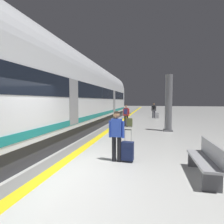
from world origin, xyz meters
name	(u,v)px	position (x,y,z in m)	size (l,w,h in m)	color
ground_plane	(73,172)	(0.00, 0.00, 0.00)	(120.00, 120.00, 0.00)	silver
safety_line_strip	(117,124)	(-0.61, 10.00, 0.00)	(0.36, 80.00, 0.01)	yellow
tactile_edge_band	(113,124)	(-0.94, 10.00, 0.00)	(0.64, 80.00, 0.01)	slate
high_speed_train	(79,93)	(-2.73, 7.04, 2.50)	(2.94, 26.63, 4.97)	#38383D
traveller_foreground	(117,132)	(1.03, 1.06, 0.95)	(0.51, 0.21, 1.63)	black
rolling_suitcase_foreground	(128,151)	(1.38, 1.10, 0.35)	(0.40, 0.27, 1.04)	#19234C
passenger_near	(154,109)	(2.48, 15.73, 1.01)	(0.53, 0.34, 1.70)	#383842
suitcase_near	(157,115)	(2.81, 15.45, 0.35)	(0.39, 0.25, 0.64)	#9E9EA3
passenger_mid	(126,113)	(0.28, 8.83, 0.98)	(0.51, 0.37, 1.65)	black
suitcase_mid	(130,122)	(0.61, 8.53, 0.35)	(0.39, 0.26, 1.04)	#596038
platform_pillar	(169,104)	(3.22, 7.30, 1.72)	(0.56, 0.56, 3.60)	slate
platform_bench	(205,159)	(3.45, 0.37, 0.47)	(0.44, 1.70, 0.91)	#99999E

